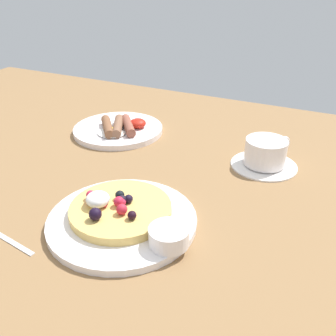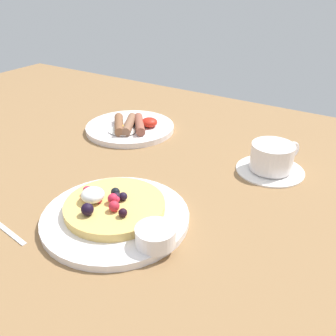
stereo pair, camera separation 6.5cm
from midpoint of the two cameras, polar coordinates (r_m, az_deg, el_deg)
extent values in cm
cube|color=olive|center=(74.58, -6.22, -2.70)|extent=(190.81, 110.48, 3.00)
cylinder|color=white|center=(61.91, -10.04, -7.97)|extent=(24.26, 24.26, 1.22)
cylinder|color=#DEB55E|center=(62.05, -10.26, -6.38)|extent=(16.73, 16.73, 1.47)
sphere|color=black|center=(61.83, -9.07, -4.78)|extent=(1.43, 1.43, 1.43)
sphere|color=black|center=(61.68, -10.08, -4.90)|extent=(1.55, 1.55, 1.55)
sphere|color=#C02742|center=(63.94, -14.61, -4.11)|extent=(1.60, 1.60, 1.60)
sphere|color=black|center=(58.00, -8.77, -7.27)|extent=(1.41, 1.41, 1.41)
sphere|color=red|center=(61.15, -10.58, -5.17)|extent=(1.73, 1.73, 1.73)
sphere|color=#C0203D|center=(63.01, -14.72, -4.72)|extent=(1.46, 1.46, 1.46)
sphere|color=red|center=(59.26, -10.24, -6.34)|extent=(1.75, 1.75, 1.75)
sphere|color=navy|center=(61.25, -10.07, -5.37)|extent=(1.18, 1.18, 1.18)
sphere|color=black|center=(62.94, -10.34, -4.18)|extent=(1.55, 1.55, 1.55)
sphere|color=black|center=(58.86, -14.23, -6.96)|extent=(1.99, 1.99, 1.99)
sphere|color=#C52343|center=(61.64, -12.77, -5.40)|extent=(1.25, 1.25, 1.25)
sphere|color=#C32340|center=(61.24, -10.11, -5.30)|extent=(1.31, 1.31, 1.31)
ellipsoid|color=white|center=(61.84, -13.59, -4.78)|extent=(3.89, 3.89, 2.34)
cylinder|color=white|center=(54.70, -3.33, -10.52)|extent=(5.98, 5.98, 2.74)
cylinder|color=#65290C|center=(54.36, -3.35, -10.07)|extent=(4.90, 4.90, 0.33)
cylinder|color=white|center=(95.27, -9.58, 5.77)|extent=(22.24, 22.24, 1.37)
cylinder|color=brown|center=(92.66, -8.12, 6.41)|extent=(8.36, 9.47, 2.20)
cylinder|color=brown|center=(92.75, -9.69, 6.31)|extent=(6.97, 10.23, 2.20)
cylinder|color=brown|center=(92.90, -11.26, 6.20)|extent=(8.41, 9.43, 2.20)
ellipsoid|color=white|center=(91.20, -10.75, 5.27)|extent=(7.11, 6.04, 0.60)
sphere|color=yellow|center=(91.01, -10.78, 5.56)|extent=(2.00, 2.00, 2.00)
ellipsoid|color=#B42014|center=(93.65, -6.66, 6.77)|extent=(4.11, 4.11, 2.26)
cylinder|color=white|center=(79.70, 12.21, 0.46)|extent=(13.74, 13.74, 0.62)
cylinder|color=white|center=(78.37, 12.43, 2.38)|extent=(8.51, 8.51, 5.33)
torus|color=white|center=(81.84, 15.07, 3.42)|extent=(2.59, 3.68, 3.78)
cylinder|color=#8F705F|center=(77.65, 12.56, 3.51)|extent=(7.24, 7.24, 0.43)
cube|color=silver|center=(63.17, -25.38, -10.42)|extent=(8.95, 2.02, 0.30)
camera|label=1|loc=(0.03, -92.70, -1.47)|focal=39.82mm
camera|label=2|loc=(0.03, 87.30, 1.47)|focal=39.82mm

